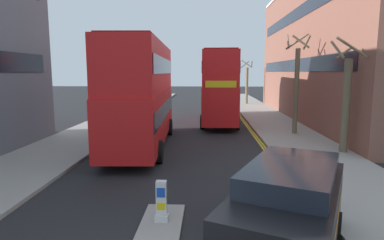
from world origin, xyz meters
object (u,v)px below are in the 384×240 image
at_px(double_decker_bus_away, 142,91).
at_px(taxi_minivan, 288,215).
at_px(double_decker_bus_oncoming, 220,85).
at_px(keep_left_bollard, 161,203).

relative_size(double_decker_bus_away, taxi_minivan, 2.11).
bearing_deg(double_decker_bus_oncoming, double_decker_bus_away, -116.66).
bearing_deg(double_decker_bus_away, double_decker_bus_oncoming, 63.34).
distance_m(double_decker_bus_away, taxi_minivan, 12.28).
xyz_separation_m(double_decker_bus_away, taxi_minivan, (5.24, -10.93, -1.96)).
bearing_deg(taxi_minivan, keep_left_bollard, 150.87).
xyz_separation_m(double_decker_bus_away, double_decker_bus_oncoming, (4.54, 9.05, 0.00)).
bearing_deg(double_decker_bus_oncoming, taxi_minivan, -88.01).
relative_size(keep_left_bollard, double_decker_bus_oncoming, 0.10).
xyz_separation_m(double_decker_bus_oncoming, taxi_minivan, (0.69, -19.98, -1.96)).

